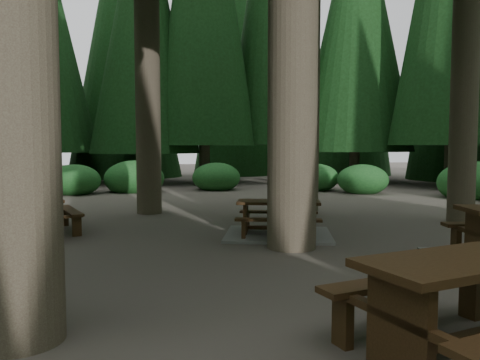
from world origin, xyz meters
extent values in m
plane|color=#544B44|center=(0.00, 0.00, 0.00)|extent=(80.00, 80.00, 0.00)
cube|color=#382210|center=(3.07, -1.54, 0.39)|extent=(0.21, 0.61, 0.79)
cube|color=#382210|center=(3.07, -1.54, 0.46)|extent=(0.41, 1.58, 0.07)
cube|color=#382210|center=(-3.70, 2.53, 0.71)|extent=(1.15, 1.82, 0.06)
cube|color=#382210|center=(-4.24, 2.36, 0.43)|extent=(0.75, 1.69, 0.05)
cube|color=#382210|center=(-3.16, 2.71, 0.43)|extent=(0.75, 1.69, 0.05)
cube|color=#382210|center=(-3.49, 1.88, 0.34)|extent=(0.52, 0.23, 0.68)
cube|color=#382210|center=(-3.49, 1.88, 0.40)|extent=(1.33, 0.50, 0.06)
cube|color=#382210|center=(-3.91, 3.18, 0.34)|extent=(0.52, 0.23, 0.68)
cube|color=#382210|center=(-3.91, 3.18, 0.40)|extent=(1.33, 0.50, 0.06)
cube|color=#382210|center=(-3.70, 2.53, 0.17)|extent=(0.51, 1.37, 0.08)
cube|color=gray|center=(0.89, 1.27, 0.03)|extent=(2.44, 2.20, 0.05)
cube|color=#382210|center=(0.89, 1.27, 0.66)|extent=(1.70, 1.06, 0.05)
cube|color=#382210|center=(1.05, 1.77, 0.40)|extent=(1.59, 0.68, 0.04)
cube|color=#382210|center=(0.73, 0.76, 0.40)|extent=(1.59, 0.68, 0.04)
cube|color=#382210|center=(0.28, 1.45, 0.32)|extent=(0.21, 0.49, 0.64)
cube|color=#382210|center=(0.28, 1.45, 0.37)|extent=(0.45, 1.25, 0.05)
cube|color=#382210|center=(1.50, 1.08, 0.32)|extent=(0.21, 0.49, 0.64)
cube|color=#382210|center=(1.50, 1.08, 0.37)|extent=(0.45, 1.25, 0.05)
cube|color=#382210|center=(0.89, 1.27, 0.16)|extent=(1.29, 0.46, 0.07)
cube|color=#382210|center=(0.89, -4.18, 0.83)|extent=(2.12, 1.20, 0.07)
cube|color=#382210|center=(0.74, -3.53, 0.50)|extent=(2.00, 0.72, 0.06)
cube|color=#382210|center=(0.11, -4.36, 0.40)|extent=(0.22, 0.61, 0.80)
cube|color=#382210|center=(0.11, -4.36, 0.46)|extent=(0.45, 1.58, 0.07)
cube|color=#382210|center=(0.89, -4.18, 0.20)|extent=(1.64, 0.46, 0.09)
ellipsoid|color=#205D26|center=(9.44, 6.45, 0.40)|extent=(2.42, 2.42, 1.49)
ellipsoid|color=#205D26|center=(6.43, 8.69, 0.40)|extent=(1.90, 1.90, 1.17)
ellipsoid|color=#205D26|center=(5.14, 10.17, 0.40)|extent=(1.84, 1.84, 1.13)
ellipsoid|color=#205D26|center=(1.30, 11.25, 0.40)|extent=(1.95, 1.95, 1.20)
ellipsoid|color=#205D26|center=(-1.94, 11.21, 0.40)|extent=(2.31, 2.31, 1.42)
ellipsoid|color=#205D26|center=(-4.09, 10.56, 0.40)|extent=(1.93, 1.93, 1.19)
cone|color=black|center=(8.89, 14.45, 8.24)|extent=(5.73, 5.73, 13.48)
cone|color=black|center=(-1.44, 15.36, 7.89)|extent=(5.17, 5.17, 12.91)
cone|color=black|center=(-6.57, 16.72, 8.10)|extent=(5.82, 5.82, 13.26)
cone|color=black|center=(11.00, 19.74, 9.51)|extent=(5.26, 5.26, 19.02)
cone|color=black|center=(4.25, 21.60, 8.07)|extent=(5.34, 5.34, 16.14)
cone|color=black|center=(-2.52, 20.86, 8.43)|extent=(6.57, 6.57, 16.86)
camera|label=1|loc=(-1.75, -7.39, 1.74)|focal=35.00mm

